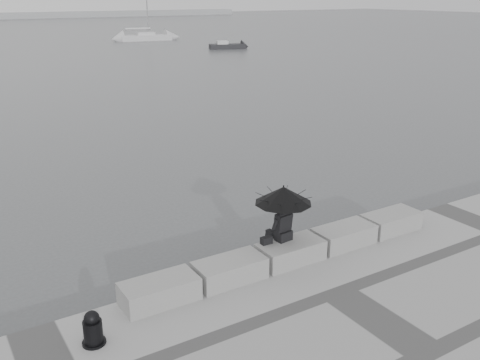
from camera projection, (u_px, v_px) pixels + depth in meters
ground at (279, 272)px, 13.41m from camera, size 360.00×360.00×0.00m
stone_block_far_left at (160, 291)px, 11.11m from camera, size 1.60×0.80×0.50m
stone_block_left at (230, 270)px, 11.95m from camera, size 1.60×0.80×0.50m
stone_block_centre at (291, 252)px, 12.80m from camera, size 1.60×0.80×0.50m
stone_block_right at (344, 236)px, 13.65m from camera, size 1.60×0.80×0.50m
stone_block_far_right at (391, 222)px, 14.49m from camera, size 1.60×0.80×0.50m
seated_person at (283, 199)px, 12.54m from camera, size 1.37×1.37×1.39m
bag at (266, 240)px, 12.63m from camera, size 0.27×0.16×0.17m
mooring_bollard at (93, 330)px, 9.75m from camera, size 0.44×0.44×0.69m
sailboat_right at (146, 37)px, 79.26m from camera, size 7.71×3.45×12.90m
small_motorboat at (227, 46)px, 67.41m from camera, size 4.81×2.96×1.10m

